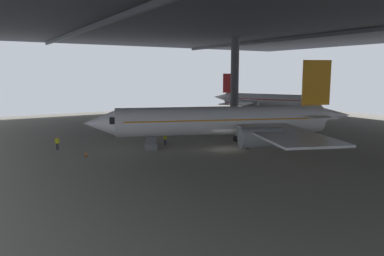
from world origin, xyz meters
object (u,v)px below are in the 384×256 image
at_px(airplane_main, 227,121).
at_px(crew_worker_near_nose, 57,142).
at_px(baggage_tug, 257,133).
at_px(boarding_stairs, 150,142).
at_px(traffic_cone_orange, 86,154).
at_px(airplane_distant, 266,100).
at_px(crew_worker_by_stairs, 165,138).

height_order(airplane_main, crew_worker_near_nose, airplane_main).
bearing_deg(baggage_tug, boarding_stairs, -91.92).
relative_size(traffic_cone_orange, baggage_tug, 0.24).
bearing_deg(airplane_distant, baggage_tug, -44.23).
distance_m(boarding_stairs, airplane_distant, 51.35).
xyz_separation_m(crew_worker_near_nose, crew_worker_by_stairs, (4.38, 13.38, 0.01)).
xyz_separation_m(boarding_stairs, airplane_distant, (-26.13, 44.14, 2.39)).
xyz_separation_m(airplane_distant, traffic_cone_orange, (27.06, -52.96, -2.84)).
height_order(boarding_stairs, traffic_cone_orange, boarding_stairs).
relative_size(boarding_stairs, baggage_tug, 1.90).
height_order(traffic_cone_orange, baggage_tug, baggage_tug).
relative_size(crew_worker_near_nose, traffic_cone_orange, 2.81).
distance_m(airplane_main, traffic_cone_orange, 18.80).
xyz_separation_m(crew_worker_by_stairs, traffic_cone_orange, (1.45, -11.32, -0.68)).
distance_m(airplane_distant, traffic_cone_orange, 59.54).
bearing_deg(airplane_distant, crew_worker_near_nose, -68.90).
bearing_deg(boarding_stairs, crew_worker_near_nose, -114.22).
distance_m(airplane_distant, baggage_tug, 37.41).
bearing_deg(crew_worker_by_stairs, airplane_main, 55.22).
bearing_deg(traffic_cone_orange, baggage_tug, 90.68).
height_order(crew_worker_by_stairs, airplane_distant, airplane_distant).
bearing_deg(airplane_main, airplane_distant, 131.19).
xyz_separation_m(crew_worker_by_stairs, baggage_tug, (1.13, 15.61, -0.45)).
relative_size(boarding_stairs, traffic_cone_orange, 7.82).
bearing_deg(boarding_stairs, traffic_cone_orange, -84.00).
xyz_separation_m(airplane_main, airplane_distant, (-30.40, 34.74, -0.35)).
bearing_deg(crew_worker_near_nose, baggage_tug, 79.25).
bearing_deg(crew_worker_near_nose, boarding_stairs, 65.78).
distance_m(airplane_main, boarding_stairs, 10.68).
distance_m(crew_worker_near_nose, baggage_tug, 29.52).
bearing_deg(baggage_tug, airplane_main, -67.18).
relative_size(airplane_distant, baggage_tug, 11.41).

